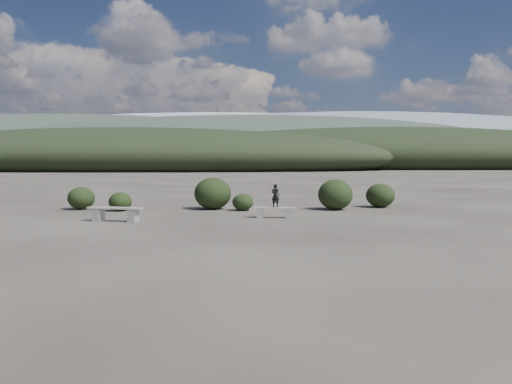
{
  "coord_description": "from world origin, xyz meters",
  "views": [
    {
      "loc": [
        0.64,
        -12.59,
        2.14
      ],
      "look_at": [
        0.76,
        3.5,
        1.1
      ],
      "focal_mm": 35.0,
      "sensor_mm": 36.0,
      "label": 1
    }
  ],
  "objects": [
    {
      "name": "shrub_c",
      "position": [
        0.24,
        8.38,
        0.36
      ],
      "size": [
        0.89,
        0.89,
        0.71
      ],
      "primitive_type": "ellipsoid",
      "color": "black",
      "rests_on": "ground"
    },
    {
      "name": "bench_right",
      "position": [
        1.46,
        5.67,
        0.24
      ],
      "size": [
        1.62,
        0.48,
        0.4
      ],
      "rotation": [
        0.0,
        0.0,
        -0.09
      ],
      "color": "slate",
      "rests_on": "ground"
    },
    {
      "name": "bench_left",
      "position": [
        -4.11,
        4.65,
        0.3
      ],
      "size": [
        2.04,
        0.88,
        0.5
      ],
      "rotation": [
        0.0,
        0.0,
        -0.24
      ],
      "color": "slate",
      "rests_on": "ground"
    },
    {
      "name": "ground",
      "position": [
        0.0,
        0.0,
        0.0
      ],
      "size": [
        1200.0,
        1200.0,
        0.0
      ],
      "primitive_type": "plane",
      "color": "#2F2A24",
      "rests_on": "ground"
    },
    {
      "name": "shrub_e",
      "position": [
        6.42,
        9.77,
        0.54
      ],
      "size": [
        1.29,
        1.29,
        1.07
      ],
      "primitive_type": "ellipsoid",
      "color": "black",
      "rests_on": "ground"
    },
    {
      "name": "shrub_b",
      "position": [
        -1.07,
        8.96,
        0.69
      ],
      "size": [
        1.61,
        1.61,
        1.38
      ],
      "primitive_type": "ellipsoid",
      "color": "black",
      "rests_on": "ground"
    },
    {
      "name": "mountain_ridges",
      "position": [
        -7.48,
        339.06,
        10.84
      ],
      "size": [
        500.0,
        400.0,
        56.0
      ],
      "color": "black",
      "rests_on": "ground"
    },
    {
      "name": "shrub_d",
      "position": [
        4.21,
        8.71,
        0.65
      ],
      "size": [
        1.49,
        1.49,
        1.3
      ],
      "primitive_type": "ellipsoid",
      "color": "black",
      "rests_on": "ground"
    },
    {
      "name": "shrub_a",
      "position": [
        -4.9,
        8.24,
        0.39
      ],
      "size": [
        0.96,
        0.96,
        0.78
      ],
      "primitive_type": "ellipsoid",
      "color": "black",
      "rests_on": "ground"
    },
    {
      "name": "shrub_f",
      "position": [
        -6.76,
        8.92,
        0.49
      ],
      "size": [
        1.15,
        1.15,
        0.97
      ],
      "primitive_type": "ellipsoid",
      "color": "black",
      "rests_on": "ground"
    },
    {
      "name": "seated_person",
      "position": [
        1.49,
        5.67,
        0.83
      ],
      "size": [
        0.37,
        0.31,
        0.85
      ],
      "primitive_type": "imported",
      "rotation": [
        0.0,
        0.0,
        2.75
      ],
      "color": "black",
      "rests_on": "bench_right"
    }
  ]
}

